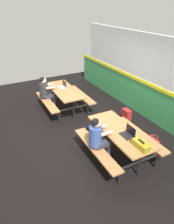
{
  "coord_description": "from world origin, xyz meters",
  "views": [
    {
      "loc": [
        4.64,
        -2.36,
        3.43
      ],
      "look_at": [
        0.0,
        0.14,
        0.55
      ],
      "focal_mm": 32.97,
      "sensor_mm": 36.0,
      "label": 1
    }
  ],
  "objects_px": {
    "picnic_table_left": "(64,94)",
    "tote_bag_bright": "(153,145)",
    "student_further": "(98,137)",
    "backpack_dark": "(126,116)",
    "picnic_table_right": "(120,136)",
    "student_nearer": "(46,91)",
    "toolbox_grey": "(141,145)",
    "laptop_silver": "(63,86)",
    "laptop_dark": "(128,134)"
  },
  "relations": [
    {
      "from": "picnic_table_left",
      "to": "tote_bag_bright",
      "type": "height_order",
      "value": "picnic_table_left"
    },
    {
      "from": "student_further",
      "to": "backpack_dark",
      "type": "height_order",
      "value": "student_further"
    },
    {
      "from": "picnic_table_right",
      "to": "student_further",
      "type": "bearing_deg",
      "value": -96.63
    },
    {
      "from": "student_nearer",
      "to": "toolbox_grey",
      "type": "xyz_separation_m",
      "value": [
        3.94,
        0.72,
        0.1
      ]
    },
    {
      "from": "picnic_table_right",
      "to": "student_nearer",
      "type": "height_order",
      "value": "student_nearer"
    },
    {
      "from": "student_further",
      "to": "backpack_dark",
      "type": "bearing_deg",
      "value": 123.16
    },
    {
      "from": "backpack_dark",
      "to": "laptop_silver",
      "type": "bearing_deg",
      "value": -146.41
    },
    {
      "from": "picnic_table_right",
      "to": "laptop_silver",
      "type": "height_order",
      "value": "laptop_silver"
    },
    {
      "from": "backpack_dark",
      "to": "tote_bag_bright",
      "type": "xyz_separation_m",
      "value": [
        1.46,
        -0.3,
        -0.02
      ]
    },
    {
      "from": "laptop_dark",
      "to": "picnic_table_right",
      "type": "bearing_deg",
      "value": -172.49
    },
    {
      "from": "laptop_dark",
      "to": "tote_bag_bright",
      "type": "distance_m",
      "value": 1.02
    },
    {
      "from": "picnic_table_right",
      "to": "laptop_silver",
      "type": "relative_size",
      "value": 5.84
    },
    {
      "from": "student_nearer",
      "to": "tote_bag_bright",
      "type": "bearing_deg",
      "value": 24.71
    },
    {
      "from": "picnic_table_left",
      "to": "student_further",
      "type": "xyz_separation_m",
      "value": [
        2.87,
        -0.37,
        0.13
      ]
    },
    {
      "from": "student_further",
      "to": "tote_bag_bright",
      "type": "bearing_deg",
      "value": 76.76
    },
    {
      "from": "picnic_table_left",
      "to": "laptop_dark",
      "type": "relative_size",
      "value": 5.84
    },
    {
      "from": "laptop_dark",
      "to": "tote_bag_bright",
      "type": "relative_size",
      "value": 0.75
    },
    {
      "from": "laptop_dark",
      "to": "student_nearer",
      "type": "bearing_deg",
      "value": -167.46
    },
    {
      "from": "laptop_dark",
      "to": "backpack_dark",
      "type": "relative_size",
      "value": 0.74
    },
    {
      "from": "toolbox_grey",
      "to": "backpack_dark",
      "type": "distance_m",
      "value": 2.33
    },
    {
      "from": "backpack_dark",
      "to": "tote_bag_bright",
      "type": "distance_m",
      "value": 1.49
    },
    {
      "from": "student_nearer",
      "to": "picnic_table_left",
      "type": "bearing_deg",
      "value": 63.37
    },
    {
      "from": "laptop_silver",
      "to": "tote_bag_bright",
      "type": "height_order",
      "value": "laptop_silver"
    },
    {
      "from": "laptop_dark",
      "to": "tote_bag_bright",
      "type": "bearing_deg",
      "value": 88.32
    },
    {
      "from": "backpack_dark",
      "to": "student_nearer",
      "type": "bearing_deg",
      "value": -136.74
    },
    {
      "from": "picnic_table_left",
      "to": "toolbox_grey",
      "type": "relative_size",
      "value": 4.74
    },
    {
      "from": "laptop_silver",
      "to": "backpack_dark",
      "type": "height_order",
      "value": "laptop_silver"
    },
    {
      "from": "student_nearer",
      "to": "toolbox_grey",
      "type": "distance_m",
      "value": 4.0
    },
    {
      "from": "picnic_table_left",
      "to": "laptop_dark",
      "type": "xyz_separation_m",
      "value": [
        3.18,
        0.22,
        0.21
      ]
    },
    {
      "from": "backpack_dark",
      "to": "student_further",
      "type": "bearing_deg",
      "value": -56.84
    },
    {
      "from": "picnic_table_left",
      "to": "student_nearer",
      "type": "xyz_separation_m",
      "value": [
        -0.28,
        -0.55,
        0.13
      ]
    },
    {
      "from": "picnic_table_right",
      "to": "backpack_dark",
      "type": "xyz_separation_m",
      "value": [
        -1.19,
        1.17,
        -0.36
      ]
    },
    {
      "from": "student_nearer",
      "to": "student_further",
      "type": "relative_size",
      "value": 1.0
    },
    {
      "from": "student_nearer",
      "to": "laptop_silver",
      "type": "height_order",
      "value": "student_nearer"
    },
    {
      "from": "picnic_table_right",
      "to": "laptop_dark",
      "type": "height_order",
      "value": "laptop_dark"
    },
    {
      "from": "picnic_table_left",
      "to": "toolbox_grey",
      "type": "distance_m",
      "value": 3.67
    },
    {
      "from": "laptop_dark",
      "to": "backpack_dark",
      "type": "height_order",
      "value": "laptop_dark"
    },
    {
      "from": "student_nearer",
      "to": "tote_bag_bright",
      "type": "xyz_separation_m",
      "value": [
        3.49,
        1.6,
        -0.51
      ]
    },
    {
      "from": "picnic_table_left",
      "to": "toolbox_grey",
      "type": "bearing_deg",
      "value": 2.68
    },
    {
      "from": "toolbox_grey",
      "to": "student_further",
      "type": "bearing_deg",
      "value": -145.48
    },
    {
      "from": "backpack_dark",
      "to": "laptop_dark",
      "type": "bearing_deg",
      "value": -38.33
    },
    {
      "from": "student_further",
      "to": "laptop_dark",
      "type": "relative_size",
      "value": 3.72
    },
    {
      "from": "student_further",
      "to": "laptop_dark",
      "type": "height_order",
      "value": "student_further"
    },
    {
      "from": "picnic_table_left",
      "to": "laptop_dark",
      "type": "height_order",
      "value": "laptop_dark"
    },
    {
      "from": "picnic_table_right",
      "to": "toolbox_grey",
      "type": "height_order",
      "value": "toolbox_grey"
    },
    {
      "from": "student_further",
      "to": "toolbox_grey",
      "type": "height_order",
      "value": "student_further"
    },
    {
      "from": "student_nearer",
      "to": "backpack_dark",
      "type": "relative_size",
      "value": 2.74
    },
    {
      "from": "picnic_table_left",
      "to": "laptop_silver",
      "type": "distance_m",
      "value": 0.31
    },
    {
      "from": "backpack_dark",
      "to": "picnic_table_left",
      "type": "bearing_deg",
      "value": -142.24
    },
    {
      "from": "picnic_table_left",
      "to": "backpack_dark",
      "type": "xyz_separation_m",
      "value": [
        1.75,
        1.35,
        -0.36
      ]
    }
  ]
}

